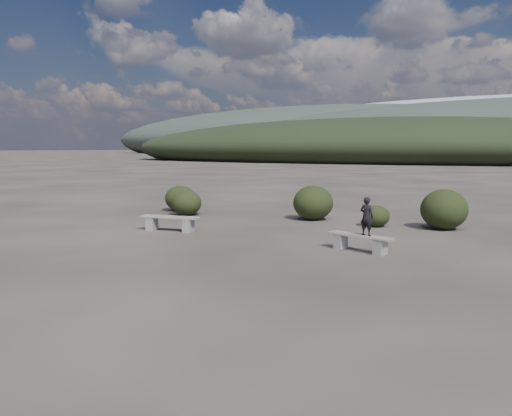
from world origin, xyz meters
The scene contains 10 objects.
ground centered at (0.00, 0.00, 0.00)m, with size 1200.00×1200.00×0.00m, color #28231F.
bench_left centered at (-4.11, 4.64, 0.30)m, with size 2.00×0.79×0.49m.
bench_right centered at (2.23, 4.51, 0.27)m, with size 1.82×0.80×0.44m.
seated_person centered at (2.41, 4.47, 0.94)m, with size 0.36×0.24×1.00m, color black.
shrub_a centered at (-6.00, 8.03, 0.49)m, with size 1.21×1.21×0.99m, color black.
shrub_b centered at (-1.09, 9.31, 0.64)m, with size 1.50×1.50×1.29m, color black.
shrub_c centered at (1.44, 8.85, 0.36)m, with size 0.91×0.91×0.73m, color black.
shrub_d centered at (3.54, 9.37, 0.66)m, with size 1.51×1.51×1.32m, color black.
shrub_f centered at (-7.10, 9.03, 0.54)m, with size 1.28×1.28×1.08m, color black.
mountain_ridges centered at (-7.48, 339.06, 10.84)m, with size 500.00×400.00×56.00m.
Camera 1 is at (6.08, -7.89, 2.66)m, focal length 35.00 mm.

